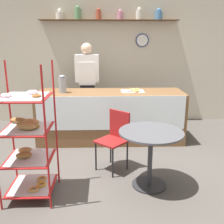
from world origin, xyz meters
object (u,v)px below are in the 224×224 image
Objects in this scene: cafe_table at (151,145)px; donut_tray_counter at (132,90)px; person_worker at (87,84)px; cafe_chair at (115,134)px; coffee_carafe at (62,84)px; pastry_rack at (28,140)px.

donut_tray_counter is at bearing 92.32° from cafe_table.
cafe_table is 1.68m from donut_tray_counter.
person_worker is 1.88m from cafe_chair.
person_worker reaches higher than donut_tray_counter.
cafe_chair is 2.72× the size of coffee_carafe.
cafe_table is at bearing -50.11° from coffee_carafe.
coffee_carafe is at bearing -119.91° from person_worker.
cafe_chair is at bearing -107.48° from donut_tray_counter.
pastry_rack is 5.12× the size of coffee_carafe.
donut_tray_counter is at bearing 115.44° from cafe_chair.
person_worker is at bearing 60.09° from coffee_carafe.
cafe_chair is (-0.42, 0.51, -0.05)m from cafe_table.
coffee_carafe reaches higher than cafe_chair.
coffee_carafe reaches higher than cafe_table.
cafe_table is 0.94× the size of cafe_chair.
coffee_carafe is (-1.32, 1.57, 0.51)m from cafe_table.
person_worker is at bearing 143.47° from donut_tray_counter.
pastry_rack is 2.50m from person_worker.
coffee_carafe is at bearing 172.91° from cafe_chair.
person_worker is at bearing 148.75° from cafe_chair.
pastry_rack is 2.00× the size of cafe_table.
donut_tray_counter is (1.40, 1.80, 0.23)m from pastry_rack.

